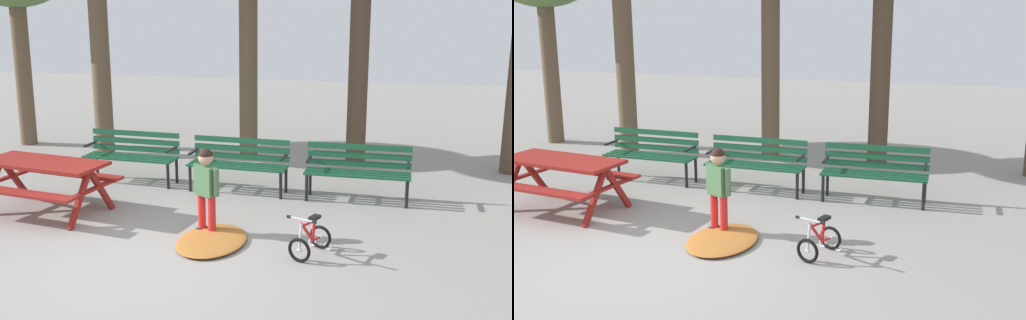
% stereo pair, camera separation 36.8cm
% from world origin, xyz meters
% --- Properties ---
extents(ground, '(36.00, 36.00, 0.00)m').
position_xyz_m(ground, '(0.00, 0.00, 0.00)').
color(ground, gray).
extents(picnic_table, '(1.96, 1.57, 0.79)m').
position_xyz_m(picnic_table, '(-2.03, 1.43, 0.59)').
color(picnic_table, maroon).
rests_on(picnic_table, ground).
extents(park_bench_far_left, '(1.61, 0.51, 0.85)m').
position_xyz_m(park_bench_far_left, '(-1.51, 3.26, 0.51)').
color(park_bench_far_left, '#195133').
rests_on(park_bench_far_left, ground).
extents(park_bench_left, '(1.61, 0.50, 0.85)m').
position_xyz_m(park_bench_left, '(0.38, 3.17, 0.51)').
color(park_bench_left, '#195133').
rests_on(park_bench_left, ground).
extents(park_bench_right, '(1.61, 0.48, 0.85)m').
position_xyz_m(park_bench_right, '(2.28, 3.16, 0.51)').
color(park_bench_right, '#195133').
rests_on(park_bench_right, ground).
extents(child_standing, '(0.40, 0.27, 1.15)m').
position_xyz_m(child_standing, '(0.51, 1.17, 0.68)').
color(child_standing, red).
rests_on(child_standing, ground).
extents(kids_bicycle, '(0.51, 0.63, 0.54)m').
position_xyz_m(kids_bicycle, '(1.95, 0.78, 0.20)').
color(kids_bicycle, black).
rests_on(kids_bicycle, ground).
extents(leaf_pile, '(0.89, 1.25, 0.07)m').
position_xyz_m(leaf_pile, '(0.67, 0.86, 0.04)').
color(leaf_pile, '#B26B2D').
rests_on(leaf_pile, ground).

